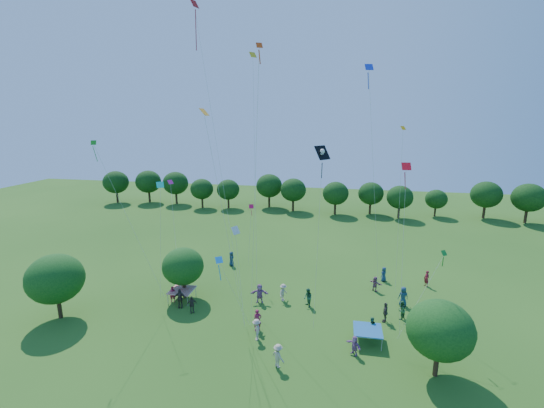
% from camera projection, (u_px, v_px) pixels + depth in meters
% --- Properties ---
extents(near_tree_west, '(4.75, 4.75, 5.88)m').
position_uv_depth(near_tree_west, '(55.00, 279.00, 31.50)').
color(near_tree_west, '#422B19').
rests_on(near_tree_west, ground).
extents(near_tree_north, '(4.00, 4.00, 5.12)m').
position_uv_depth(near_tree_north, '(183.00, 266.00, 35.26)').
color(near_tree_north, '#422B19').
rests_on(near_tree_north, ground).
extents(near_tree_east, '(4.39, 4.39, 5.49)m').
position_uv_depth(near_tree_east, '(440.00, 330.00, 24.29)').
color(near_tree_east, '#422B19').
rests_on(near_tree_east, ground).
extents(treeline, '(88.01, 8.77, 6.77)m').
position_uv_depth(treeline, '(304.00, 190.00, 68.90)').
color(treeline, '#422B19').
rests_on(treeline, ground).
extents(tent_red_stripe, '(2.20, 2.20, 1.10)m').
position_uv_depth(tent_red_stripe, '(182.00, 290.00, 35.26)').
color(tent_red_stripe, red).
rests_on(tent_red_stripe, ground).
extents(tent_blue, '(2.20, 2.20, 1.10)m').
position_uv_depth(tent_blue, '(368.00, 330.00, 28.63)').
color(tent_blue, '#17599B').
rests_on(tent_blue, ground).
extents(crowd_person_0, '(0.83, 0.88, 1.60)m').
position_uv_depth(crowd_person_0, '(384.00, 274.00, 39.45)').
color(crowd_person_0, navy).
rests_on(crowd_person_0, ground).
extents(crowd_person_1, '(0.83, 0.71, 1.88)m').
position_uv_depth(crowd_person_1, '(258.00, 320.00, 30.19)').
color(crowd_person_1, maroon).
rests_on(crowd_person_1, ground).
extents(crowd_person_2, '(0.86, 1.00, 1.79)m').
position_uv_depth(crowd_person_2, '(308.00, 298.00, 34.07)').
color(crowd_person_2, '#275C3D').
rests_on(crowd_person_2, ground).
extents(crowd_person_3, '(0.89, 1.24, 1.73)m').
position_uv_depth(crowd_person_3, '(283.00, 292.00, 35.17)').
color(crowd_person_3, '#C0A999').
rests_on(crowd_person_3, ground).
extents(crowd_person_4, '(1.02, 0.87, 1.60)m').
position_uv_depth(crowd_person_4, '(192.00, 304.00, 33.03)').
color(crowd_person_4, '#39332E').
rests_on(crowd_person_4, ground).
extents(crowd_person_5, '(1.46, 1.29, 1.55)m').
position_uv_depth(crowd_person_5, '(375.00, 284.00, 37.24)').
color(crowd_person_5, '#8E5376').
rests_on(crowd_person_5, ground).
extents(crowd_person_6, '(1.01, 0.66, 1.90)m').
position_uv_depth(crowd_person_6, '(403.00, 296.00, 34.20)').
color(crowd_person_6, '#1B364F').
rests_on(crowd_person_6, ground).
extents(crowd_person_7, '(0.67, 0.54, 1.56)m').
position_uv_depth(crowd_person_7, '(173.00, 294.00, 35.00)').
color(crowd_person_7, maroon).
rests_on(crowd_person_7, ground).
extents(crowd_person_8, '(0.87, 0.66, 1.57)m').
position_uv_depth(crowd_person_8, '(371.00, 326.00, 29.62)').
color(crowd_person_8, '#2B6641').
rests_on(crowd_person_8, ground).
extents(crowd_person_9, '(1.24, 1.12, 1.78)m').
position_uv_depth(crowd_person_9, '(278.00, 356.00, 25.73)').
color(crowd_person_9, '#B1A68D').
rests_on(crowd_person_9, ground).
extents(crowd_person_10, '(0.75, 1.15, 1.81)m').
position_uv_depth(crowd_person_10, '(385.00, 312.00, 31.51)').
color(crowd_person_10, '#49413A').
rests_on(crowd_person_10, ground).
extents(crowd_person_11, '(1.81, 0.82, 1.88)m').
position_uv_depth(crowd_person_11, '(260.00, 293.00, 34.84)').
color(crowd_person_11, '#905491').
rests_on(crowd_person_11, ground).
extents(crowd_person_12, '(0.83, 0.99, 1.76)m').
position_uv_depth(crowd_person_12, '(231.00, 259.00, 43.62)').
color(crowd_person_12, '#1A2D4C').
rests_on(crowd_person_12, ground).
extents(crowd_person_13, '(0.68, 0.77, 1.73)m').
position_uv_depth(crowd_person_13, '(427.00, 279.00, 38.22)').
color(crowd_person_13, maroon).
rests_on(crowd_person_13, ground).
extents(crowd_person_14, '(0.86, 0.95, 1.70)m').
position_uv_depth(crowd_person_14, '(401.00, 310.00, 31.98)').
color(crowd_person_14, '#296033').
rests_on(crowd_person_14, ground).
extents(crowd_person_15, '(0.85, 1.27, 1.78)m').
position_uv_depth(crowd_person_15, '(257.00, 330.00, 28.93)').
color(crowd_person_15, '#BCA996').
rests_on(crowd_person_15, ground).
extents(crowd_person_16, '(1.16, 0.67, 1.86)m').
position_uv_depth(crowd_person_16, '(180.00, 298.00, 33.89)').
color(crowd_person_16, '#3B322F').
rests_on(crowd_person_16, ground).
extents(crowd_person_17, '(1.34, 1.35, 1.50)m').
position_uv_depth(crowd_person_17, '(354.00, 345.00, 27.14)').
color(crowd_person_17, '#995D9F').
rests_on(crowd_person_17, ground).
extents(pirate_kite, '(1.21, 1.89, 14.05)m').
position_uv_depth(pirate_kite, '(322.00, 156.00, 26.48)').
color(pirate_kite, black).
extents(red_high_kite, '(4.37, 2.68, 25.15)m').
position_uv_depth(red_high_kite, '(204.00, 69.00, 29.30)').
color(red_high_kite, red).
extents(small_kite_0, '(0.92, 0.94, 7.12)m').
position_uv_depth(small_kite_0, '(251.00, 216.00, 38.79)').
color(small_kite_0, '#CF0C42').
extents(small_kite_1, '(1.88, 3.70, 20.19)m').
position_uv_depth(small_kite_1, '(256.00, 159.00, 23.26)').
color(small_kite_1, '#ED420C').
extents(small_kite_2, '(2.25, 2.03, 16.63)m').
position_uv_depth(small_kite_2, '(214.00, 162.00, 24.69)').
color(small_kite_2, orange).
extents(small_kite_3, '(3.51, 2.60, 6.31)m').
position_uv_depth(small_kite_3, '(436.00, 268.00, 27.28)').
color(small_kite_3, '#167C22').
extents(small_kite_4, '(2.57, 2.38, 20.11)m').
position_uv_depth(small_kite_4, '(371.00, 122.00, 29.28)').
color(small_kite_4, '#1432CA').
extents(small_kite_5, '(3.97, 7.11, 9.27)m').
position_uv_depth(small_kite_5, '(172.00, 199.00, 39.86)').
color(small_kite_5, '#95187C').
extents(small_kite_6, '(0.66, 1.07, 8.39)m').
position_uv_depth(small_kite_6, '(237.00, 244.00, 26.50)').
color(small_kite_6, silver).
extents(small_kite_7, '(1.25, 0.67, 10.77)m').
position_uv_depth(small_kite_7, '(160.00, 204.00, 31.12)').
color(small_kite_7, '#0DC6A7').
extents(small_kite_8, '(0.71, 2.87, 12.81)m').
position_uv_depth(small_kite_8, '(405.00, 192.00, 26.85)').
color(small_kite_8, red).
extents(small_kite_9, '(0.62, 1.10, 15.35)m').
position_uv_depth(small_kite_9, '(401.00, 176.00, 32.70)').
color(small_kite_9, '#FFA90D').
extents(small_kite_10, '(1.41, 4.15, 21.61)m').
position_uv_depth(small_kite_10, '(254.00, 118.00, 31.70)').
color(small_kite_10, yellow).
extents(small_kite_11, '(4.22, 2.32, 14.29)m').
position_uv_depth(small_kite_11, '(113.00, 188.00, 30.08)').
color(small_kite_11, '#1A8F1A').
extents(small_kite_12, '(1.56, 3.37, 6.81)m').
position_uv_depth(small_kite_12, '(224.00, 273.00, 25.29)').
color(small_kite_12, '#167CDE').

